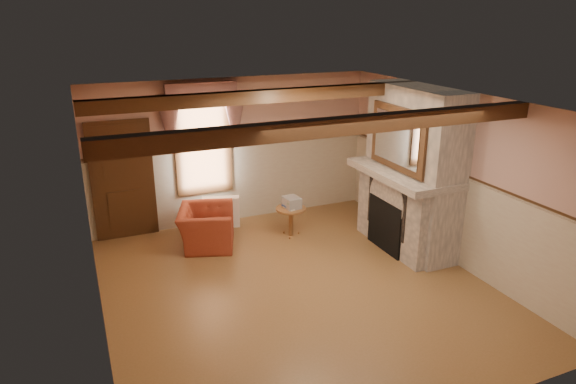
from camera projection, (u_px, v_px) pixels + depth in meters
name	position (u px, v px, depth m)	size (l,w,h in m)	color
floor	(297.00, 287.00, 7.74)	(5.50, 6.00, 0.01)	brown
ceiling	(298.00, 101.00, 6.82)	(5.50, 6.00, 0.01)	silver
wall_back	(234.00, 151.00, 9.88)	(5.50, 0.02, 2.80)	tan
wall_front	(431.00, 304.00, 4.67)	(5.50, 0.02, 2.80)	tan
wall_left	(92.00, 231.00, 6.26)	(0.02, 6.00, 2.80)	tan
wall_right	(452.00, 177.00, 8.30)	(0.02, 6.00, 2.80)	tan
wainscot	(297.00, 242.00, 7.49)	(5.50, 6.00, 1.50)	#C2B69C
chair_rail	(297.00, 193.00, 7.25)	(5.50, 6.00, 0.08)	black
firebox	(388.00, 225.00, 8.85)	(0.20, 0.95, 0.90)	black
armchair	(206.00, 227.00, 9.04)	(1.06, 0.92, 0.69)	maroon
side_table	(291.00, 222.00, 9.45)	(0.55, 0.55, 0.55)	brown
book_stack	(292.00, 202.00, 9.34)	(0.26, 0.32, 0.20)	#B7AD8C
radiator	(221.00, 212.00, 9.84)	(0.70, 0.18, 0.60)	white
bowl	(400.00, 165.00, 8.73)	(0.36, 0.36, 0.09)	brown
mantel_clock	(379.00, 153.00, 9.29)	(0.14, 0.24, 0.20)	black
oil_lamp	(388.00, 154.00, 9.02)	(0.11, 0.11, 0.28)	#CD7E39
candle_red	(426.00, 175.00, 8.09)	(0.06, 0.06, 0.16)	#AC2F15
jar_yellow	(422.00, 174.00, 8.21)	(0.06, 0.06, 0.12)	gold
fireplace	(413.00, 170.00, 8.70)	(0.85, 2.00, 2.80)	gray
mantel	(404.00, 173.00, 8.65)	(1.05, 2.05, 0.12)	gray
overmantel_mirror	(397.00, 139.00, 8.38)	(0.06, 1.44, 1.04)	silver
door	(123.00, 182.00, 9.17)	(1.10, 0.10, 2.10)	black
window	(203.00, 141.00, 9.55)	(1.06, 0.08, 2.02)	white
window_drapes	(202.00, 110.00, 9.28)	(1.30, 0.14, 1.40)	gray
ceiling_beam_front	(341.00, 126.00, 5.81)	(5.50, 0.18, 0.20)	black
ceiling_beam_back	(266.00, 96.00, 7.89)	(5.50, 0.18, 0.20)	black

